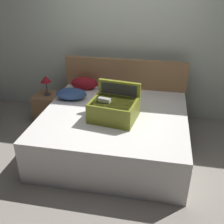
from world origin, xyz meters
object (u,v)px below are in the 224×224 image
object	(u,v)px
bed	(114,132)
pillow_near_headboard	(84,83)
table_lamp	(46,80)
duffel_bag	(113,91)
hard_case_large	(114,108)
nightstand	(49,107)
pillow_center_head	(71,94)

from	to	relation	value
bed	pillow_near_headboard	distance (m)	1.07
table_lamp	duffel_bag	bearing A→B (deg)	-11.25
pillow_near_headboard	table_lamp	distance (m)	0.62
hard_case_large	nightstand	size ratio (longest dim) A/B	1.38
nightstand	table_lamp	bearing A→B (deg)	180.00
bed	nightstand	size ratio (longest dim) A/B	4.23
duffel_bag	nightstand	xyz separation A→B (m)	(-1.16, 0.23, -0.48)
hard_case_large	pillow_near_headboard	xyz separation A→B (m)	(-0.66, 0.89, -0.05)
duffel_bag	nightstand	size ratio (longest dim) A/B	1.22
bed	hard_case_large	bearing A→B (deg)	-78.88
hard_case_large	table_lamp	bearing A→B (deg)	156.86
hard_case_large	pillow_center_head	xyz separation A→B (m)	(-0.74, 0.45, -0.07)
nightstand	table_lamp	distance (m)	0.48
duffel_bag	table_lamp	distance (m)	1.18
duffel_bag	hard_case_large	bearing A→B (deg)	-78.32
pillow_near_headboard	pillow_center_head	xyz separation A→B (m)	(-0.07, -0.43, -0.01)
hard_case_large	duffel_bag	world-z (taller)	hard_case_large
pillow_near_headboard	pillow_center_head	bearing A→B (deg)	-99.70
hard_case_large	nightstand	world-z (taller)	hard_case_large
hard_case_large	table_lamp	size ratio (longest dim) A/B	1.94
bed	table_lamp	size ratio (longest dim) A/B	5.94
pillow_near_headboard	nightstand	size ratio (longest dim) A/B	0.94
hard_case_large	bed	bearing A→B (deg)	109.43
duffel_bag	pillow_near_headboard	distance (m)	0.65
bed	pillow_near_headboard	xyz separation A→B (m)	(-0.64, 0.77, 0.38)
bed	nightstand	distance (m)	1.42
pillow_center_head	nightstand	world-z (taller)	pillow_center_head
hard_case_large	duffel_bag	distance (m)	0.56
bed	pillow_center_head	size ratio (longest dim) A/B	4.21
table_lamp	pillow_near_headboard	bearing A→B (deg)	9.76
pillow_near_headboard	nightstand	bearing A→B (deg)	-170.24
bed	pillow_center_head	bearing A→B (deg)	154.60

